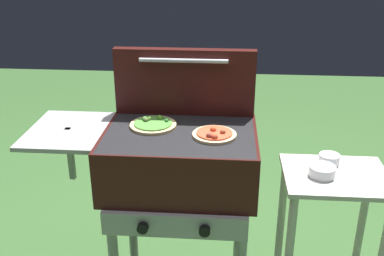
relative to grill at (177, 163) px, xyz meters
The scene contains 7 objects.
grill is the anchor object (origin of this frame).
grill_lid_open 0.37m from the grill, 86.33° to the left, with size 0.63×0.08×0.30m.
pizza_pepperoni 0.22m from the grill, 10.62° to the right, with size 0.18×0.18×0.04m.
pizza_veggie 0.20m from the grill, 152.03° to the left, with size 0.20×0.20×0.04m.
prep_table 0.71m from the grill, ahead, with size 0.44×0.36×0.73m.
topping_bowl_near 0.67m from the grill, ahead, with size 0.09×0.09×0.04m.
topping_bowl_far 0.61m from the grill, ahead, with size 0.11×0.11×0.04m.
Camera 1 is at (0.19, -1.73, 1.66)m, focal length 42.59 mm.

